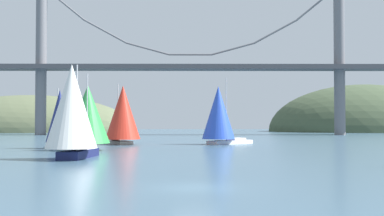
{
  "coord_description": "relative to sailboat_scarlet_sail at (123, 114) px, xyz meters",
  "views": [
    {
      "loc": [
        -0.32,
        -25.54,
        3.67
      ],
      "look_at": [
        0.0,
        28.82,
        5.17
      ],
      "focal_mm": 43.46,
      "sensor_mm": 36.0,
      "label": 1
    }
  ],
  "objects": [
    {
      "name": "ground_plane",
      "position": [
        10.66,
        -46.36,
        -4.8
      ],
      "size": [
        360.0,
        360.0,
        0.0
      ],
      "primitive_type": "plane",
      "color": "#426075"
    },
    {
      "name": "headland_right",
      "position": [
        70.66,
        88.64,
        -4.8
      ],
      "size": [
        65.33,
        44.0,
        32.53
      ],
      "primitive_type": "ellipsoid",
      "color": "#425138",
      "rests_on": "ground_plane"
    },
    {
      "name": "headland_left",
      "position": [
        -44.34,
        88.64,
        -4.8
      ],
      "size": [
        72.81,
        44.0,
        25.12
      ],
      "primitive_type": "ellipsoid",
      "color": "#5B6647",
      "rests_on": "ground_plane"
    },
    {
      "name": "suspension_bridge",
      "position": [
        10.66,
        48.64,
        13.75
      ],
      "size": [
        113.79,
        6.0,
        39.27
      ],
      "color": "slate",
      "rests_on": "ground_plane"
    },
    {
      "name": "sailboat_scarlet_sail",
      "position": [
        0.0,
        0.0,
        0.0
      ],
      "size": [
        8.25,
        9.81,
        9.54
      ],
      "color": "#B7B2A8",
      "rests_on": "ground_plane"
    },
    {
      "name": "sailboat_blue_spinnaker",
      "position": [
        14.98,
        0.2,
        -0.1
      ],
      "size": [
        9.43,
        8.97,
        10.5
      ],
      "color": "white",
      "rests_on": "ground_plane"
    },
    {
      "name": "sailboat_white_mainsail",
      "position": [
        -0.81,
        -27.74,
        -0.02
      ],
      "size": [
        5.29,
        8.32,
        9.19
      ],
      "color": "#191E4C",
      "rests_on": "ground_plane"
    },
    {
      "name": "sailboat_navy_sail",
      "position": [
        -6.89,
        -10.24,
        -0.74
      ],
      "size": [
        5.17,
        6.91,
        8.1
      ],
      "color": "#B7B2A8",
      "rests_on": "ground_plane"
    },
    {
      "name": "sailboat_green_sail",
      "position": [
        -2.18,
        -14.72,
        -0.51
      ],
      "size": [
        6.39,
        9.62,
        9.35
      ],
      "color": "#B7B2A8",
      "rests_on": "ground_plane"
    }
  ]
}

